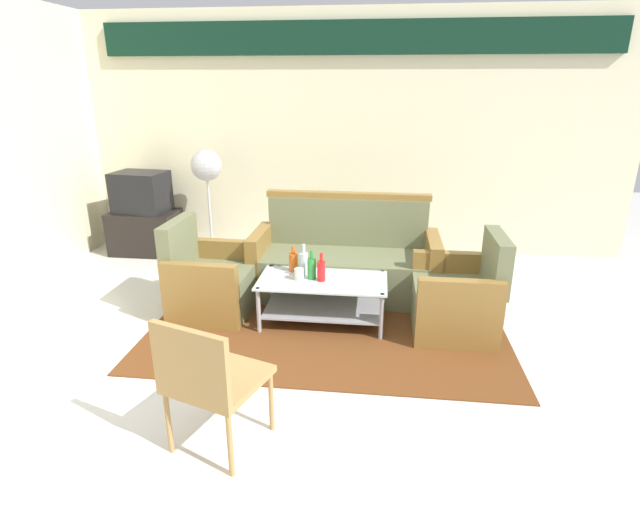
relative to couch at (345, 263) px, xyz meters
name	(u,v)px	position (x,y,z in m)	size (l,w,h in m)	color
ground_plane	(321,381)	(-0.05, -1.59, -0.32)	(14.00, 14.00, 0.00)	silver
wall_back	(351,129)	(-0.05, 1.47, 1.16)	(6.52, 0.19, 2.80)	beige
rug	(329,321)	(-0.09, -0.65, -0.31)	(3.01, 2.10, 0.01)	brown
couch	(345,263)	(0.00, 0.00, 0.00)	(1.81, 0.76, 0.96)	#6B704C
armchair_left	(210,282)	(-1.18, -0.57, -0.03)	(0.73, 0.79, 0.85)	#6B704C
armchair_right	(458,299)	(1.00, -0.68, -0.03)	(0.70, 0.76, 0.85)	#6B704C
coffee_table	(323,294)	(-0.14, -0.67, -0.04)	(1.10, 0.60, 0.40)	silver
bottle_clear	(304,263)	(-0.32, -0.56, 0.20)	(0.08, 0.08, 0.27)	silver
bottle_green	(312,268)	(-0.24, -0.67, 0.19)	(0.07, 0.07, 0.26)	#2D8C38
bottle_orange	(293,262)	(-0.43, -0.51, 0.18)	(0.08, 0.08, 0.23)	#D85919
bottle_red	(321,270)	(-0.15, -0.70, 0.19)	(0.07, 0.07, 0.25)	red
cup	(299,274)	(-0.34, -0.71, 0.14)	(0.08, 0.08, 0.10)	silver
tv_stand	(146,232)	(-2.52, 0.96, -0.06)	(0.80, 0.50, 0.52)	black
television	(141,192)	(-2.52, 0.97, 0.44)	(0.64, 0.50, 0.48)	black
pedestal_fan	(207,172)	(-1.71, 1.01, 0.70)	(0.36, 0.36, 1.27)	#2D2D33
wicker_chair	(208,376)	(-0.59, -2.34, 0.18)	(0.61, 0.61, 0.84)	#AD844C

